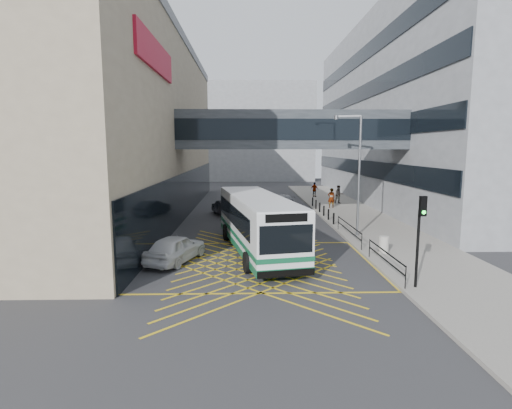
{
  "coord_description": "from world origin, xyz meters",
  "views": [
    {
      "loc": [
        -0.6,
        -20.66,
        6.09
      ],
      "look_at": [
        0.0,
        4.0,
        2.6
      ],
      "focal_mm": 28.0,
      "sensor_mm": 36.0,
      "label": 1
    }
  ],
  "objects": [
    {
      "name": "pedestrian_c",
      "position": [
        7.77,
        27.79,
        1.05
      ],
      "size": [
        1.15,
        1.04,
        1.78
      ],
      "primitive_type": "imported",
      "rotation": [
        0.0,
        0.0,
        2.5
      ],
      "color": "gray",
      "rests_on": "pavement"
    },
    {
      "name": "building_far",
      "position": [
        -2.0,
        60.0,
        9.0
      ],
      "size": [
        28.0,
        16.0,
        18.0
      ],
      "primitive_type": "cube",
      "color": "gray",
      "rests_on": "ground"
    },
    {
      "name": "car_white",
      "position": [
        -4.42,
        0.37,
        0.76
      ],
      "size": [
        3.46,
        5.17,
        1.52
      ],
      "primitive_type": "imported",
      "rotation": [
        0.0,
        0.0,
        2.8
      ],
      "color": "silver",
      "rests_on": "ground"
    },
    {
      "name": "car_silver",
      "position": [
        3.23,
        21.32,
        0.66
      ],
      "size": [
        2.61,
        4.54,
        1.33
      ],
      "primitive_type": "imported",
      "rotation": [
        0.0,
        0.0,
        3.34
      ],
      "color": "gray",
      "rests_on": "ground"
    },
    {
      "name": "bollards",
      "position": [
        6.25,
        15.0,
        0.61
      ],
      "size": [
        0.14,
        10.14,
        0.9
      ],
      "color": "black",
      "rests_on": "pavement"
    },
    {
      "name": "pedestrian_b",
      "position": [
        9.37,
        21.8,
        1.13
      ],
      "size": [
        0.99,
        0.62,
        1.94
      ],
      "primitive_type": "imported",
      "rotation": [
        0.0,
        0.0,
        0.07
      ],
      "color": "gray",
      "rests_on": "pavement"
    },
    {
      "name": "building_right",
      "position": [
        23.98,
        24.0,
        10.0
      ],
      "size": [
        24.09,
        44.0,
        20.0
      ],
      "color": "gray",
      "rests_on": "ground"
    },
    {
      "name": "car_dark",
      "position": [
        -2.6,
        15.64,
        0.68
      ],
      "size": [
        3.08,
        4.69,
        1.37
      ],
      "primitive_type": "imported",
      "rotation": [
        0.0,
        0.0,
        3.48
      ],
      "color": "black",
      "rests_on": "ground"
    },
    {
      "name": "litter_bin",
      "position": [
        7.23,
        1.36,
        0.64
      ],
      "size": [
        0.55,
        0.55,
        0.96
      ],
      "primitive_type": "cylinder",
      "color": "#ADA89E",
      "rests_on": "pavement"
    },
    {
      "name": "ground",
      "position": [
        0.0,
        0.0,
        0.0
      ],
      "size": [
        120.0,
        120.0,
        0.0
      ],
      "primitive_type": "plane",
      "color": "#333335"
    },
    {
      "name": "pavement",
      "position": [
        9.0,
        15.0,
        0.08
      ],
      "size": [
        6.0,
        54.0,
        0.16
      ],
      "primitive_type": "cube",
      "color": "gray",
      "rests_on": "ground"
    },
    {
      "name": "pedestrian_a",
      "position": [
        7.92,
        18.83,
        1.14
      ],
      "size": [
        0.82,
        0.62,
        1.96
      ],
      "primitive_type": "imported",
      "rotation": [
        0.0,
        0.0,
        3.22
      ],
      "color": "gray",
      "rests_on": "pavement"
    },
    {
      "name": "skybridge",
      "position": [
        3.0,
        12.0,
        7.5
      ],
      "size": [
        20.0,
        4.1,
        3.0
      ],
      "color": "#363B40",
      "rests_on": "ground"
    },
    {
      "name": "traffic_light",
      "position": [
        6.69,
        -4.42,
        2.75
      ],
      "size": [
        0.3,
        0.47,
        3.98
      ],
      "rotation": [
        0.0,
        0.0,
        0.13
      ],
      "color": "black",
      "rests_on": "pavement"
    },
    {
      "name": "building_whsmith",
      "position": [
        -17.98,
        16.0,
        8.0
      ],
      "size": [
        24.17,
        42.0,
        16.0
      ],
      "color": "gray",
      "rests_on": "ground"
    },
    {
      "name": "box_junction",
      "position": [
        0.0,
        0.0,
        0.0
      ],
      "size": [
        12.0,
        9.0,
        0.01
      ],
      "color": "gold",
      "rests_on": "ground"
    },
    {
      "name": "street_lamp",
      "position": [
        6.81,
        6.02,
        4.77
      ],
      "size": [
        1.83,
        0.64,
        8.09
      ],
      "rotation": [
        0.0,
        0.0,
        -0.24
      ],
      "color": "slate",
      "rests_on": "pavement"
    },
    {
      "name": "kerb_railings",
      "position": [
        6.15,
        1.78,
        0.88
      ],
      "size": [
        0.05,
        12.54,
        1.0
      ],
      "color": "black",
      "rests_on": "pavement"
    },
    {
      "name": "bus",
      "position": [
        0.0,
        2.46,
        1.79
      ],
      "size": [
        4.97,
        12.19,
        3.33
      ],
      "rotation": [
        0.0,
        0.0,
        0.19
      ],
      "color": "white",
      "rests_on": "ground"
    }
  ]
}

